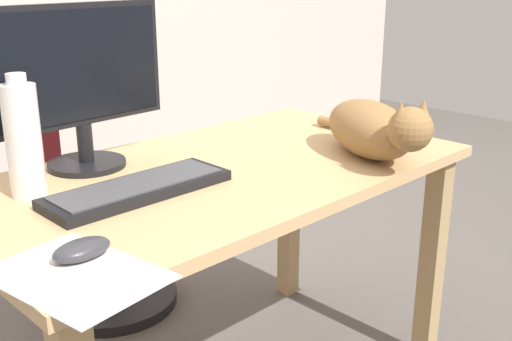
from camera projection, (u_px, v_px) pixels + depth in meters
desk at (221, 206)px, 1.64m from camera, size 1.33×0.72×0.72m
office_chair at (91, 209)px, 2.21m from camera, size 0.50×0.48×0.91m
monitor at (80, 81)px, 1.54m from camera, size 0.48×0.20×0.42m
keyboard at (138, 188)px, 1.41m from camera, size 0.44×0.15×0.03m
cat at (373, 128)px, 1.67m from camera, size 0.34×0.54×0.20m
computer_mouse at (82, 250)px, 1.10m from camera, size 0.11×0.06×0.04m
paper_sheet at (76, 275)px, 1.04m from camera, size 0.25×0.32×0.00m
water_bottle at (23, 140)px, 1.37m from camera, size 0.08×0.08×0.28m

